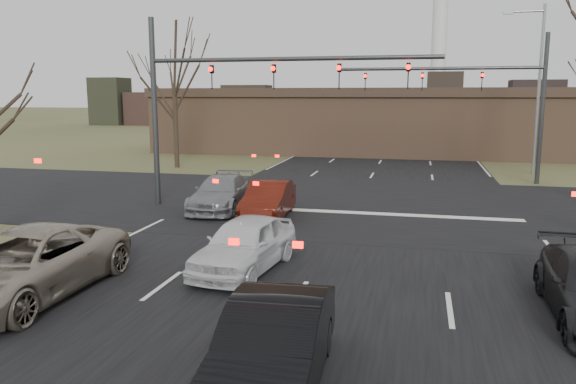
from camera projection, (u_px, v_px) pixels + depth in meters
name	position (u px, v px, depth m)	size (l,w,h in m)	color
ground	(264.00, 353.00, 10.51)	(360.00, 360.00, 0.00)	#434826
road_main	(397.00, 135.00, 68.06)	(14.00, 300.00, 0.02)	black
road_cross	(355.00, 204.00, 24.90)	(200.00, 14.00, 0.02)	black
building	(412.00, 121.00, 46.06)	(42.40, 10.40, 5.30)	#825F46
mast_arm_near	(226.00, 88.00, 23.29)	(12.12, 0.24, 8.00)	#383A3D
mast_arm_far	(488.00, 90.00, 30.33)	(11.12, 0.24, 8.00)	#383A3D
streetlight_right_far	(536.00, 81.00, 33.36)	(2.34, 0.25, 10.00)	gray
tree_left_far	(173.00, 54.00, 36.16)	(5.70, 5.70, 9.50)	black
car_silver_suv	(25.00, 264.00, 13.31)	(2.69, 5.83, 1.62)	#9F9280
car_white_sedan	(245.00, 244.00, 15.38)	(1.76, 4.37, 1.49)	silver
car_black_hatch	(273.00, 346.00, 9.13)	(1.57, 4.50, 1.48)	black
car_grey_ahead	(221.00, 193.00, 23.59)	(1.98, 4.87, 1.41)	gray
car_red_ahead	(268.00, 200.00, 22.01)	(1.50, 4.31, 1.42)	#4C130A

